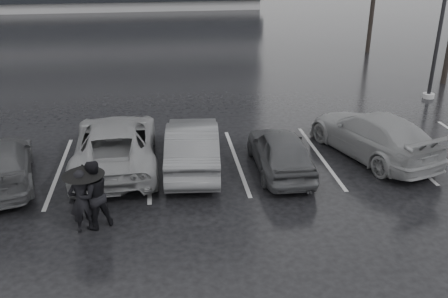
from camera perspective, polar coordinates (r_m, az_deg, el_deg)
ground at (r=13.94m, az=0.60°, el=-5.79°), size 160.00×160.00×0.00m
car_main at (r=15.39m, az=6.48°, el=-0.21°), size 1.58×3.89×1.32m
car_west_a at (r=15.51m, az=-3.61°, el=0.43°), size 1.92×4.63×1.49m
car_west_b at (r=15.95m, az=-12.29°, el=0.61°), size 2.63×5.47×1.50m
car_west_c at (r=15.93m, az=-24.26°, el=-1.52°), size 2.72×4.67×1.27m
car_east at (r=17.05m, az=16.64°, el=1.60°), size 3.51×5.43×1.46m
pedestrian_left at (r=12.67m, az=-15.95°, el=-5.72°), size 0.70×0.56×1.67m
pedestrian_right at (r=12.72m, az=-14.74°, el=-5.10°), size 1.10×1.02×1.80m
umbrella at (r=12.46m, az=-15.84°, el=-2.35°), size 1.02×1.02×1.74m
lamp_post at (r=23.34m, az=23.92°, el=15.27°), size 0.50×0.50×9.20m
stall_stripes at (r=16.07m, az=-3.48°, el=-1.60°), size 19.72×5.00×0.00m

